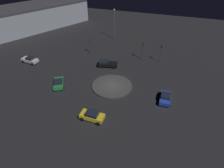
{
  "coord_description": "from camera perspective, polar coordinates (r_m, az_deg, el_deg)",
  "views": [
    {
      "loc": [
        -10.39,
        28.84,
        22.2
      ],
      "look_at": [
        0.0,
        0.0,
        0.56
      ],
      "focal_mm": 29.83,
      "sensor_mm": 36.0,
      "label": 1
    }
  ],
  "objects": [
    {
      "name": "streetlamp_south",
      "position": [
        58.77,
        0.66,
        18.83
      ],
      "size": [
        0.49,
        0.49,
        8.97
      ],
      "color": "#4C4C51",
      "rests_on": "ground_plane"
    },
    {
      "name": "car_yellow",
      "position": [
        30.46,
        -6.09,
        -9.62
      ],
      "size": [
        3.9,
        2.01,
        1.57
      ],
      "rotation": [
        0.0,
        0.0,
        -0.0
      ],
      "color": "gold",
      "rests_on": "ground_plane"
    },
    {
      "name": "ground_plane",
      "position": [
        37.85,
        0.0,
        -0.69
      ],
      "size": [
        116.42,
        116.42,
        0.0
      ],
      "primitive_type": "plane",
      "color": "black"
    },
    {
      "name": "car_silver",
      "position": [
        50.16,
        -23.84,
        6.81
      ],
      "size": [
        4.28,
        2.27,
        1.54
      ],
      "rotation": [
        0.0,
        0.0,
        -0.08
      ],
      "color": "silver",
      "rests_on": "ground_plane"
    },
    {
      "name": "roundabout_island",
      "position": [
        37.78,
        0.0,
        -0.54
      ],
      "size": [
        8.17,
        8.17,
        0.25
      ],
      "primitive_type": "cylinder",
      "color": "#383838",
      "rests_on": "ground_plane"
    },
    {
      "name": "traffic_light_southwest",
      "position": [
        46.94,
        14.75,
        9.9
      ],
      "size": [
        0.37,
        0.4,
        4.23
      ],
      "rotation": [
        0.0,
        0.0,
        1.07
      ],
      "color": "#2D2D2D",
      "rests_on": "ground_plane"
    },
    {
      "name": "traffic_light_south",
      "position": [
        47.13,
        9.26,
        10.92
      ],
      "size": [
        0.34,
        0.38,
        4.45
      ],
      "rotation": [
        0.0,
        0.0,
        1.35
      ],
      "color": "#2D2D2D",
      "rests_on": "ground_plane"
    },
    {
      "name": "store_building",
      "position": [
        74.78,
        -23.61,
        18.32
      ],
      "size": [
        29.1,
        41.91,
        7.78
      ],
      "rotation": [
        0.0,
        0.0,
        7.42
      ],
      "color": "#8C939E",
      "rests_on": "ground_plane"
    },
    {
      "name": "traffic_light_southeast",
      "position": [
        50.04,
        -6.66,
        12.18
      ],
      "size": [
        0.38,
        0.39,
        3.93
      ],
      "rotation": [
        0.0,
        0.0,
        2.28
      ],
      "color": "#2D2D2D",
      "rests_on": "ground_plane"
    },
    {
      "name": "car_green",
      "position": [
        39.09,
        -16.06,
        0.28
      ],
      "size": [
        3.75,
        4.53,
        1.32
      ],
      "rotation": [
        0.0,
        0.0,
        -1.03
      ],
      "color": "#1E7238",
      "rests_on": "ground_plane"
    },
    {
      "name": "car_blue",
      "position": [
        35.17,
        16.03,
        -4.05
      ],
      "size": [
        2.16,
        3.96,
        1.39
      ],
      "rotation": [
        0.0,
        0.0,
        1.6
      ],
      "color": "#1E38A5",
      "rests_on": "ground_plane"
    },
    {
      "name": "car_black",
      "position": [
        44.26,
        -1.57,
        6.26
      ],
      "size": [
        4.89,
        2.97,
        1.54
      ],
      "rotation": [
        0.0,
        0.0,
        3.38
      ],
      "color": "black",
      "rests_on": "ground_plane"
    }
  ]
}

